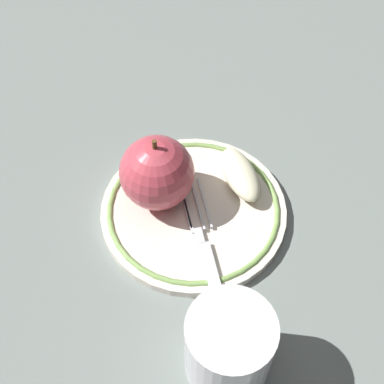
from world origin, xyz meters
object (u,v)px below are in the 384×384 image
(apple_slice_front, at_px, (240,174))
(fork, at_px, (207,255))
(plate, at_px, (192,206))
(apple_red_whole, at_px, (157,173))
(drinking_glass, at_px, (229,348))

(apple_slice_front, relative_size, fork, 0.40)
(plate, bearing_deg, apple_red_whole, 143.15)
(plate, height_order, apple_red_whole, apple_red_whole)
(apple_red_whole, bearing_deg, fork, -76.44)
(plate, distance_m, apple_slice_front, 0.06)
(apple_red_whole, bearing_deg, apple_slice_front, -8.18)
(fork, bearing_deg, apple_red_whole, 21.74)
(plate, distance_m, fork, 0.07)
(plate, xyz_separation_m, drinking_glass, (-0.03, -0.17, 0.04))
(apple_slice_front, bearing_deg, apple_red_whole, 82.77)
(apple_red_whole, relative_size, drinking_glass, 0.99)
(apple_red_whole, height_order, apple_slice_front, apple_red_whole)
(plate, bearing_deg, fork, -97.50)
(apple_slice_front, bearing_deg, fork, 138.92)
(apple_red_whole, distance_m, apple_slice_front, 0.09)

